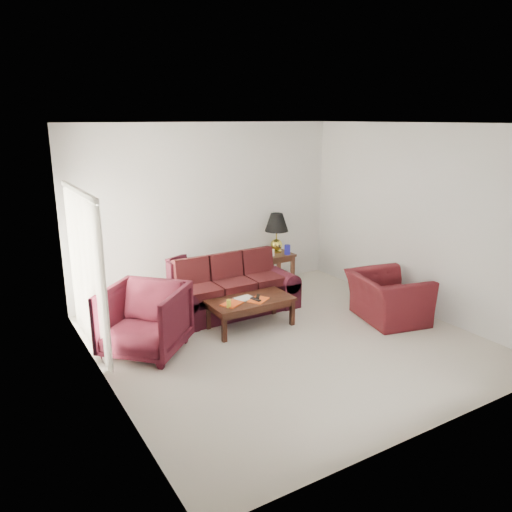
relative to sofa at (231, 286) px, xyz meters
The scene contains 19 objects.
floor 1.44m from the sofa, 83.47° to the right, with size 5.00×5.00×0.00m, color beige.
blinds 2.35m from the sofa, behind, with size 0.10×2.00×2.16m, color silver.
sofa is the anchor object (origin of this frame).
throw_pillow 0.94m from the sofa, 136.08° to the left, with size 0.39×0.11×0.39m, color black.
end_table 1.57m from the sofa, 30.00° to the left, with size 0.57×0.57×0.63m, color brown, non-canonical shape.
table_lamp 1.73m from the sofa, 30.64° to the left, with size 0.44×0.44×0.74m, color gold, non-canonical shape.
clock 1.37m from the sofa, 29.24° to the left, with size 0.13×0.04×0.13m, color silver.
blue_canister 1.64m from the sofa, 21.74° to the left, with size 0.11×0.11×0.18m, color #1A1797.
picture_frame 1.63m from the sofa, 39.30° to the left, with size 0.13×0.02×0.15m, color #B8B8BC.
floor_lamp 2.19m from the sofa, 160.50° to the left, with size 0.25×0.25×1.54m, color silver, non-canonical shape.
armchair_left 1.82m from the sofa, 157.44° to the right, with size 1.00×1.03×0.94m, color #3B0D17.
armchair_right 2.47m from the sofa, 38.25° to the right, with size 1.13×0.99×0.73m, color #481015.
coffee_table 0.72m from the sofa, 93.30° to the right, with size 1.27×0.64×0.45m, color black, non-canonical shape.
magazine_red 0.82m from the sofa, 117.38° to the right, with size 0.30×0.23×0.02m, color #CF4314.
magazine_white 0.63m from the sofa, 100.22° to the right, with size 0.27×0.20×0.02m, color silver.
magazine_orange 0.78m from the sofa, 87.38° to the right, with size 0.30×0.22×0.02m, color #F65B1D.
remote_a 0.79m from the sofa, 91.20° to the right, with size 0.05×0.18×0.02m, color black.
remote_b 0.71m from the sofa, 83.75° to the right, with size 0.05×0.18×0.02m, color black.
yellow_glass 0.94m from the sofa, 120.35° to the right, with size 0.07×0.07×0.11m, color yellow.
Camera 1 is at (-3.73, -5.38, 3.07)m, focal length 35.00 mm.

